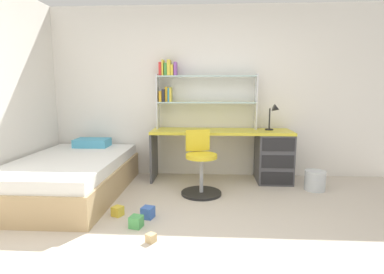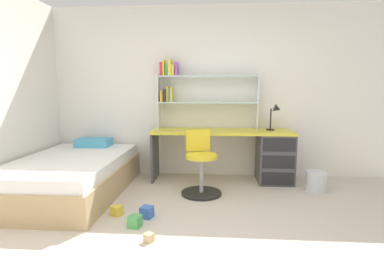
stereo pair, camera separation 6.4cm
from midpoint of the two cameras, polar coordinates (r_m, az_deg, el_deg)
ground_plane at (r=2.72m, az=1.56°, el=-20.82°), size 5.71×5.67×0.02m
room_shell at (r=3.77m, az=-15.95°, el=7.88°), size 5.71×5.67×2.58m
desk at (r=4.53m, az=12.99°, el=-2.91°), size 2.03×0.57×0.75m
bookshelf_hutch at (r=4.56m, az=0.44°, el=9.13°), size 1.49×0.22×1.02m
desk_lamp at (r=4.51m, az=15.90°, el=4.39°), size 0.20×0.16×0.38m
swivel_chair at (r=3.91m, az=2.14°, el=-6.04°), size 0.52×0.52×0.82m
bed_platform at (r=4.22m, az=-21.34°, el=-6.75°), size 1.28×2.05×0.60m
waste_bin at (r=4.40m, az=22.75°, el=-7.68°), size 0.27×0.27×0.26m
toy_block_blue_0 at (r=3.31m, az=-7.95°, el=-13.86°), size 0.15×0.15×0.12m
toy_block_yellow_1 at (r=3.43m, az=-13.44°, el=-13.35°), size 0.14×0.14×0.10m
toy_block_green_2 at (r=3.13m, az=-10.14°, el=-15.39°), size 0.14×0.14×0.11m
toy_block_natural_3 at (r=2.85m, az=-7.49°, el=-18.29°), size 0.10×0.10×0.08m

